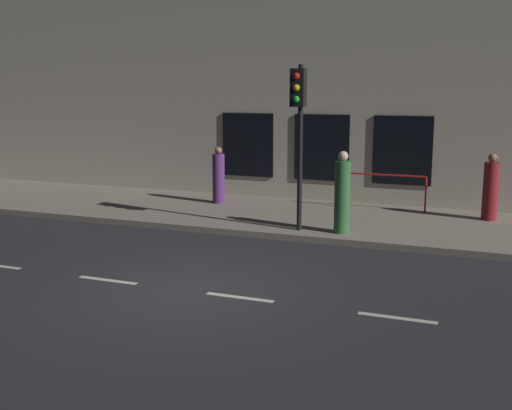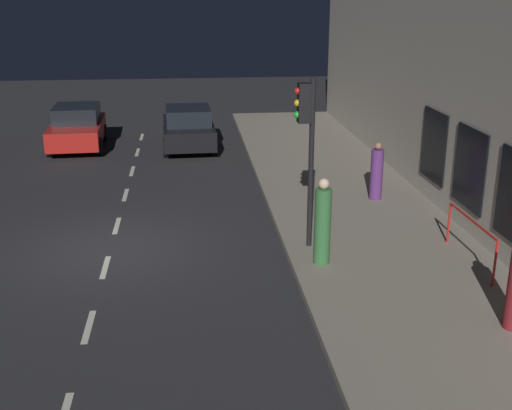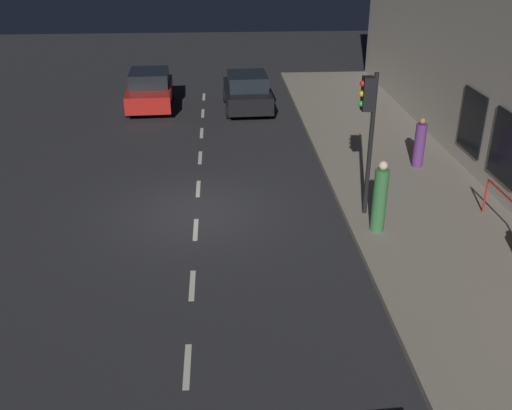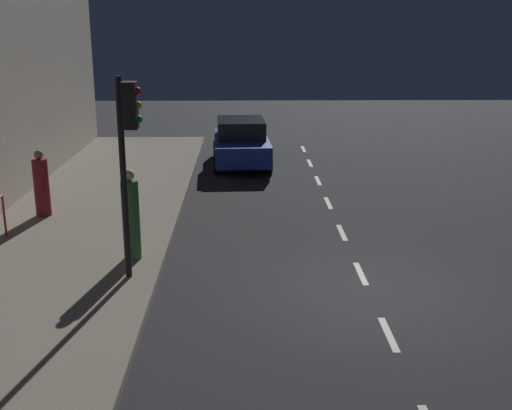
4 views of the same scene
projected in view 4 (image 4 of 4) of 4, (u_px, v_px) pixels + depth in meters
The scene contains 7 objects.
ground_plane at pixel (370, 294), 11.98m from camera, with size 60.00×60.00×0.00m, color #28282B.
sidewalk at pixel (31, 293), 11.85m from camera, with size 4.50×32.00×0.15m.
lane_centre_line at pixel (361, 274), 12.94m from camera, with size 0.12×27.20×0.01m.
traffic_light at pixel (128, 135), 11.67m from camera, with size 0.46×0.32×3.79m.
parked_car_0 at pixel (241, 142), 22.48m from camera, with size 2.09×4.19×1.58m.
pedestrian_0 at pixel (42, 186), 16.10m from camera, with size 0.49×0.49×1.67m.
pedestrian_2 at pixel (131, 218), 13.13m from camera, with size 0.49×0.49×1.88m.
Camera 4 is at (2.31, 11.02, 4.89)m, focal length 45.39 mm.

